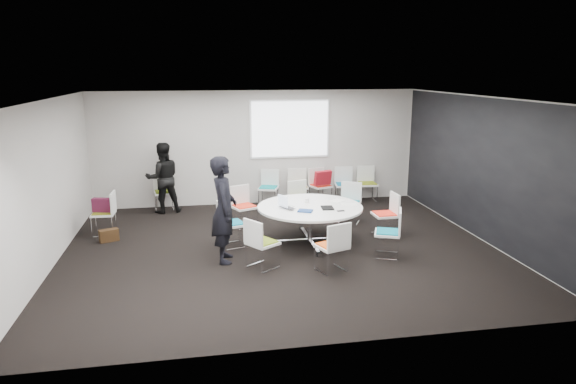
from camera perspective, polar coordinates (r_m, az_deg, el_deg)
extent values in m
cube|color=black|center=(9.73, -0.75, -6.44)|extent=(8.00, 7.00, 0.04)
cube|color=white|center=(9.16, -0.80, 10.50)|extent=(8.00, 7.00, 0.04)
cube|color=#ADA8A3|center=(12.77, -3.37, 4.95)|extent=(8.00, 0.04, 2.80)
cube|color=#ADA8A3|center=(6.01, 4.76, -5.01)|extent=(8.00, 0.04, 2.80)
cube|color=#ADA8A3|center=(9.56, -25.28, 0.73)|extent=(0.04, 7.00, 2.80)
cube|color=#ADA8A3|center=(10.74, 20.91, 2.43)|extent=(0.04, 7.00, 2.80)
cube|color=black|center=(10.73, 20.77, 2.42)|extent=(0.01, 6.94, 2.74)
cube|color=silver|center=(10.08, 2.41, -5.37)|extent=(0.90, 0.90, 0.08)
cylinder|color=silver|center=(9.98, 2.43, -3.60)|extent=(0.10, 0.10, 0.65)
cylinder|color=white|center=(9.89, 2.45, -1.69)|extent=(2.03, 2.03, 0.04)
cube|color=white|center=(12.77, 0.22, 7.01)|extent=(1.90, 0.03, 1.35)
cube|color=silver|center=(10.58, 10.62, -3.71)|extent=(0.43, 0.43, 0.42)
cube|color=white|center=(10.51, 10.67, -2.52)|extent=(0.45, 0.47, 0.04)
cube|color=red|center=(10.51, 10.68, -2.36)|extent=(0.39, 0.41, 0.03)
cube|color=white|center=(10.53, 11.79, -1.24)|extent=(0.05, 0.46, 0.42)
cube|color=silver|center=(11.33, 6.77, -2.41)|extent=(0.57, 0.57, 0.42)
cube|color=white|center=(11.27, 6.80, -1.28)|extent=(0.62, 0.61, 0.04)
cube|color=#076878|center=(11.26, 6.81, -1.13)|extent=(0.53, 0.53, 0.03)
cube|color=white|center=(11.41, 7.06, 0.09)|extent=(0.42, 0.26, 0.42)
cube|color=silver|center=(11.41, 1.47, -2.20)|extent=(0.52, 0.52, 0.42)
cube|color=white|center=(11.35, 1.47, -1.08)|extent=(0.56, 0.55, 0.04)
cube|color=#617316|center=(11.34, 1.47, -0.93)|extent=(0.49, 0.47, 0.03)
cube|color=white|center=(11.48, 1.00, 0.27)|extent=(0.45, 0.16, 0.42)
cube|color=silver|center=(11.00, -4.85, -2.85)|extent=(0.55, 0.55, 0.42)
cube|color=white|center=(10.94, -4.88, -1.69)|extent=(0.59, 0.58, 0.04)
cube|color=red|center=(10.93, -4.88, -1.54)|extent=(0.51, 0.50, 0.03)
cube|color=white|center=(11.06, -5.40, -0.30)|extent=(0.44, 0.21, 0.42)
cube|color=silver|center=(9.86, -6.21, -4.85)|extent=(0.52, 0.52, 0.42)
cube|color=white|center=(9.79, -6.24, -3.57)|extent=(0.55, 0.56, 0.04)
cube|color=#0A6781|center=(9.78, -6.24, -3.40)|extent=(0.48, 0.49, 0.03)
cube|color=white|center=(9.65, -7.44, -2.42)|extent=(0.16, 0.45, 0.42)
cube|color=silver|center=(8.79, -2.82, -7.11)|extent=(0.58, 0.58, 0.42)
cube|color=white|center=(8.71, -2.84, -5.69)|extent=(0.62, 0.63, 0.04)
cube|color=#617516|center=(8.70, -2.84, -5.51)|extent=(0.54, 0.54, 0.03)
cube|color=white|center=(8.50, -3.91, -4.55)|extent=(0.29, 0.40, 0.42)
cube|color=silver|center=(8.65, 4.84, -7.48)|extent=(0.54, 0.54, 0.42)
cube|color=white|center=(8.57, 4.87, -6.04)|extent=(0.58, 0.57, 0.04)
cube|color=#D14C12|center=(8.56, 4.87, -5.85)|extent=(0.50, 0.49, 0.03)
cube|color=white|center=(8.34, 5.72, -4.97)|extent=(0.45, 0.19, 0.42)
cube|color=silver|center=(9.45, 10.90, -5.83)|extent=(0.55, 0.55, 0.42)
cube|color=white|center=(9.38, 10.97, -4.51)|extent=(0.58, 0.59, 0.04)
cube|color=#086B80|center=(9.37, 10.98, -4.33)|extent=(0.50, 0.51, 0.03)
cube|color=white|center=(9.31, 12.32, -3.22)|extent=(0.21, 0.44, 0.42)
cube|color=silver|center=(12.67, -2.19, -0.60)|extent=(0.53, 0.53, 0.42)
cube|color=white|center=(12.62, -2.20, 0.41)|extent=(0.58, 0.57, 0.04)
cube|color=#098185|center=(12.61, -2.20, 0.55)|extent=(0.50, 0.49, 0.03)
cube|color=white|center=(12.77, -2.03, 1.63)|extent=(0.45, 0.19, 0.42)
cube|color=silver|center=(12.79, 1.13, -0.45)|extent=(0.44, 0.44, 0.42)
cube|color=white|center=(12.74, 1.13, 0.55)|extent=(0.48, 0.46, 0.04)
cube|color=brown|center=(12.73, 1.13, 0.68)|extent=(0.41, 0.40, 0.03)
cube|color=white|center=(12.89, 0.99, 1.75)|extent=(0.46, 0.05, 0.42)
cube|color=silver|center=(12.91, 3.64, -0.36)|extent=(0.54, 0.54, 0.42)
cube|color=white|center=(12.85, 3.65, 0.64)|extent=(0.58, 0.57, 0.04)
cube|color=red|center=(12.85, 3.65, 0.77)|extent=(0.50, 0.49, 0.03)
cube|color=white|center=(12.98, 3.16, 1.81)|extent=(0.45, 0.19, 0.42)
cube|color=silver|center=(13.08, 6.27, -0.23)|extent=(0.47, 0.47, 0.42)
cube|color=white|center=(13.02, 6.30, 0.76)|extent=(0.51, 0.49, 0.04)
cube|color=#0D6285|center=(13.02, 6.30, 0.88)|extent=(0.44, 0.43, 0.03)
cube|color=white|center=(13.18, 6.18, 1.93)|extent=(0.46, 0.09, 0.42)
cube|color=silver|center=(13.26, 8.80, -0.12)|extent=(0.44, 0.44, 0.42)
cube|color=white|center=(13.21, 8.83, 0.85)|extent=(0.48, 0.46, 0.04)
cube|color=olive|center=(13.20, 8.84, 0.98)|extent=(0.42, 0.40, 0.03)
cube|color=white|center=(13.36, 8.61, 2.01)|extent=(0.46, 0.06, 0.42)
cube|color=silver|center=(11.14, -19.73, -3.41)|extent=(0.44, 0.44, 0.42)
cube|color=white|center=(11.08, -19.83, -2.27)|extent=(0.46, 0.48, 0.04)
cube|color=olive|center=(11.07, -19.84, -2.12)|extent=(0.39, 0.41, 0.03)
cube|color=white|center=(10.98, -18.85, -1.09)|extent=(0.05, 0.46, 0.42)
cube|color=silver|center=(12.59, -13.54, -1.08)|extent=(0.48, 0.48, 0.42)
cube|color=white|center=(12.53, -13.59, -0.06)|extent=(0.52, 0.50, 0.04)
cube|color=#5B6F16|center=(12.52, -13.60, 0.07)|extent=(0.45, 0.44, 0.03)
cube|color=white|center=(12.68, -13.74, 1.16)|extent=(0.46, 0.10, 0.42)
imported|color=black|center=(8.94, -7.14, -1.94)|extent=(0.49, 0.71, 1.87)
imported|color=black|center=(12.30, -13.73, 1.54)|extent=(0.91, 0.77, 1.66)
imported|color=#333338|center=(9.73, 0.13, -1.73)|extent=(0.37, 0.41, 0.03)
cube|color=silver|center=(9.72, -0.58, -1.03)|extent=(0.15, 0.28, 0.22)
cube|color=black|center=(9.74, 4.40, -1.77)|extent=(0.25, 0.32, 0.02)
cube|color=navy|center=(9.51, 1.93, -2.10)|extent=(0.32, 0.29, 0.03)
cube|color=white|center=(10.31, 5.43, -0.97)|extent=(0.37, 0.35, 0.00)
cube|color=silver|center=(10.06, 6.80, -1.38)|extent=(0.33, 0.26, 0.00)
cylinder|color=white|center=(10.11, 2.13, -0.96)|extent=(0.08, 0.08, 0.09)
cube|color=black|center=(9.58, 5.88, -2.10)|extent=(0.15, 0.09, 0.01)
cube|color=#53162F|center=(11.03, -19.90, -1.37)|extent=(0.42, 0.23, 0.28)
cube|color=#352111|center=(10.70, -19.28, -4.57)|extent=(0.39, 0.29, 0.24)
cube|color=#A71421|center=(12.60, 3.90, 1.58)|extent=(0.47, 0.28, 0.36)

